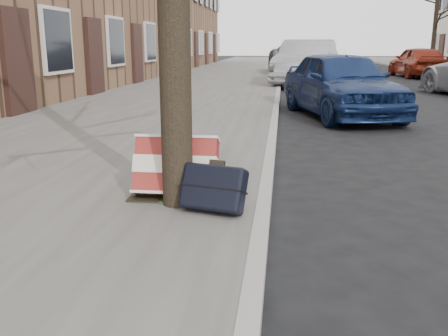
# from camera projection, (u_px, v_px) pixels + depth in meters

# --- Properties ---
(near_sidewalk) EXTENTS (5.00, 70.00, 0.12)m
(near_sidewalk) POSITION_uv_depth(u_px,v_px,m) (212.00, 83.00, 18.13)
(near_sidewalk) COLOR slate
(near_sidewalk) RESTS_ON ground
(dirt_patch) EXTENTS (0.85, 0.85, 0.02)m
(dirt_patch) POSITION_uv_depth(u_px,v_px,m) (184.00, 189.00, 4.62)
(dirt_patch) COLOR black
(dirt_patch) RESTS_ON near_sidewalk
(suitcase_red) EXTENTS (0.71, 0.39, 0.55)m
(suitcase_red) POSITION_uv_depth(u_px,v_px,m) (176.00, 167.00, 4.34)
(suitcase_red) COLOR maroon
(suitcase_red) RESTS_ON near_sidewalk
(suitcase_navy) EXTENTS (0.58, 0.43, 0.41)m
(suitcase_navy) POSITION_uv_depth(u_px,v_px,m) (214.00, 188.00, 3.97)
(suitcase_navy) COLOR black
(suitcase_navy) RESTS_ON near_sidewalk
(car_near_front) EXTENTS (2.52, 4.17, 1.33)m
(car_near_front) POSITION_uv_depth(u_px,v_px,m) (341.00, 84.00, 9.96)
(car_near_front) COLOR navy
(car_near_front) RESTS_ON ground
(car_near_mid) EXTENTS (2.56, 5.04, 1.58)m
(car_near_mid) POSITION_uv_depth(u_px,v_px,m) (307.00, 63.00, 17.46)
(car_near_mid) COLOR #A6A8AE
(car_near_mid) RESTS_ON ground
(car_near_back) EXTENTS (3.11, 5.83, 1.56)m
(car_near_back) POSITION_uv_depth(u_px,v_px,m) (300.00, 58.00, 23.09)
(car_near_back) COLOR #3A393E
(car_near_back) RESTS_ON ground
(car_far_back) EXTENTS (1.96, 4.10, 1.35)m
(car_far_back) POSITION_uv_depth(u_px,v_px,m) (417.00, 62.00, 21.80)
(car_far_back) COLOR maroon
(car_far_back) RESTS_ON ground
(tree_far_c) EXTENTS (0.24, 0.24, 4.62)m
(tree_far_c) POSITION_uv_depth(u_px,v_px,m) (435.00, 25.00, 27.72)
(tree_far_c) COLOR black
(tree_far_c) RESTS_ON far_sidewalk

